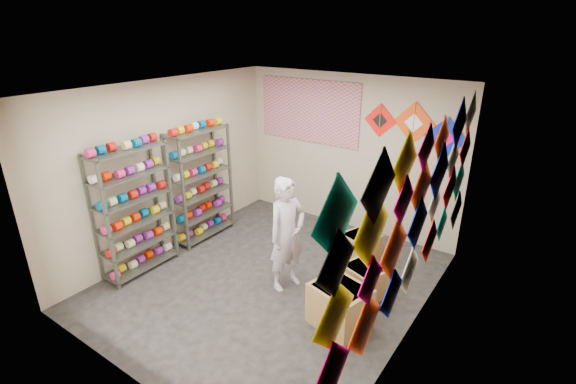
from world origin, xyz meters
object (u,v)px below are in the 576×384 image
Objects in this scene: shopkeeper at (287,234)px; carton_b at (363,281)px; carton_a at (340,306)px; shelf_rack_back at (201,184)px; shelf_rack_front at (134,211)px; carton_c at (360,247)px.

shopkeeper is 3.10× the size of carton_b.
carton_b is (-0.03, 0.73, -0.06)m from carton_a.
carton_a is (3.04, -0.72, -0.68)m from shelf_rack_back.
shelf_rack_front is 2.23m from shopkeeper.
shopkeeper is 3.16× the size of carton_c.
carton_a is at bearing -54.39° from carton_c.
shelf_rack_front is at bearing 129.69° from shopkeeper.
shelf_rack_front and shelf_rack_back have the same top height.
carton_a is at bearing -68.12° from carton_b.
carton_a is (1.00, -0.32, -0.54)m from shopkeeper.
carton_a is at bearing -91.97° from shopkeeper.
shelf_rack_front is 3.36m from carton_b.
shelf_rack_back is 2.93× the size of carton_a.
shopkeeper is 1.44m from carton_c.
shopkeeper is at bearing -95.69° from carton_c.
shopkeeper is (2.04, -0.40, -0.14)m from shelf_rack_back.
shelf_rack_front reaches higher than shopkeeper.
carton_c is at bearing 17.08° from shelf_rack_back.
shelf_rack_back is at bearing -178.65° from carton_a.
shelf_rack_front reaches higher than carton_a.
carton_c is at bearing 137.85° from carton_b.
shopkeeper is at bearing 176.87° from carton_a.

